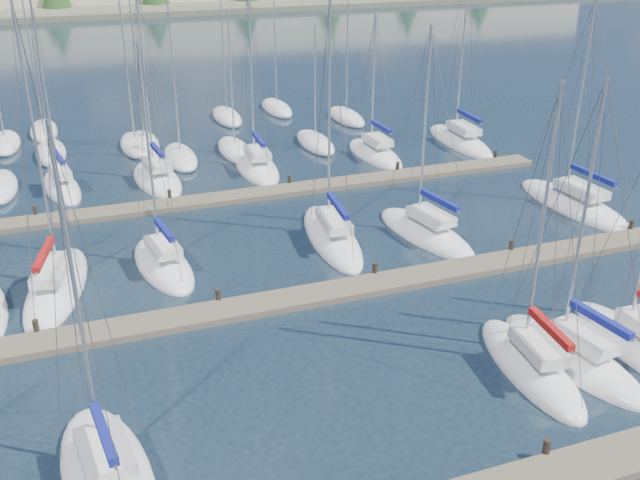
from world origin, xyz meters
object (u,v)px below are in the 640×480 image
object	(u,v)px
sailboat_f	(638,347)
sailboat_c	(107,473)
sailboat_p	(257,167)
sailboat_i	(57,287)
sailboat_d	(531,366)
sailboat_k	(332,237)
sailboat_l	(426,233)
sailboat_e	(573,357)
sailboat_r	(460,141)
sailboat_o	(157,179)
sailboat_m	(574,204)
sailboat_j	(163,265)
sailboat_q	(375,154)
sailboat_n	(62,187)

from	to	relation	value
sailboat_f	sailboat_c	bearing A→B (deg)	-178.30
sailboat_p	sailboat_i	xyz separation A→B (m)	(-14.01, -14.16, 0.01)
sailboat_d	sailboat_k	xyz separation A→B (m)	(-2.99, 14.55, -0.00)
sailboat_l	sailboat_k	distance (m)	5.38
sailboat_e	sailboat_f	xyz separation A→B (m)	(3.08, -0.29, -0.00)
sailboat_f	sailboat_k	size ratio (longest dim) A/B	0.83
sailboat_e	sailboat_r	bearing A→B (deg)	60.66
sailboat_i	sailboat_c	size ratio (longest dim) A/B	1.15
sailboat_o	sailboat_i	distance (m)	15.63
sailboat_m	sailboat_j	world-z (taller)	sailboat_m
sailboat_p	sailboat_o	bearing A→B (deg)	-175.66
sailboat_e	sailboat_l	world-z (taller)	sailboat_l
sailboat_r	sailboat_d	size ratio (longest dim) A/B	1.24
sailboat_e	sailboat_m	world-z (taller)	sailboat_m
sailboat_l	sailboat_m	xyz separation A→B (m)	(10.75, 0.71, -0.00)
sailboat_o	sailboat_d	size ratio (longest dim) A/B	1.17
sailboat_j	sailboat_d	size ratio (longest dim) A/B	0.98
sailboat_i	sailboat_r	bearing A→B (deg)	37.90
sailboat_m	sailboat_j	xyz separation A→B (m)	(-25.44, 0.34, 0.01)
sailboat_f	sailboat_i	bearing A→B (deg)	150.28
sailboat_c	sailboat_f	distance (m)	21.61
sailboat_k	sailboat_e	bearing A→B (deg)	-64.75
sailboat_e	sailboat_q	size ratio (longest dim) A/B	1.10
sailboat_e	sailboat_c	xyz separation A→B (m)	(-18.53, -0.29, -0.00)
sailboat_p	sailboat_d	xyz separation A→B (m)	(3.72, -27.75, 0.00)
sailboat_m	sailboat_n	distance (m)	33.22
sailboat_q	sailboat_k	bearing A→B (deg)	-123.95
sailboat_r	sailboat_n	bearing A→B (deg)	-176.82
sailboat_n	sailboat_r	size ratio (longest dim) A/B	0.85
sailboat_e	sailboat_p	xyz separation A→B (m)	(-5.72, 27.81, -0.00)
sailboat_d	sailboat_r	bearing A→B (deg)	71.17
sailboat_d	sailboat_e	bearing A→B (deg)	4.50
sailboat_n	sailboat_f	bearing A→B (deg)	-60.50
sailboat_m	sailboat_d	size ratio (longest dim) A/B	1.07
sailboat_c	sailboat_r	bearing A→B (deg)	37.02
sailboat_q	sailboat_j	bearing A→B (deg)	-144.31
sailboat_e	sailboat_p	size ratio (longest dim) A/B	0.89
sailboat_c	sailboat_k	bearing A→B (deg)	40.80
sailboat_j	sailboat_k	world-z (taller)	sailboat_k
sailboat_q	sailboat_l	bearing A→B (deg)	-103.84
sailboat_q	sailboat_n	bearing A→B (deg)	177.73
sailboat_p	sailboat_m	bearing A→B (deg)	-36.35
sailboat_c	sailboat_j	bearing A→B (deg)	67.53
sailboat_d	sailboat_k	distance (m)	14.85
sailboat_i	sailboat_d	xyz separation A→B (m)	(17.73, -13.58, -0.00)
sailboat_i	sailboat_k	world-z (taller)	sailboat_i
sailboat_i	sailboat_c	world-z (taller)	sailboat_i
sailboat_e	sailboat_m	xyz separation A→B (m)	(10.98, 13.99, -0.01)
sailboat_i	sailboat_o	bearing A→B (deg)	76.21
sailboat_l	sailboat_d	distance (m)	13.41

